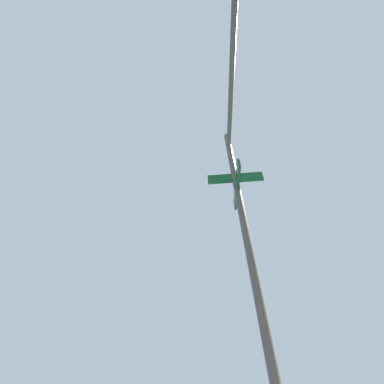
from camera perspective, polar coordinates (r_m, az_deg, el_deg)
name	(u,v)px	position (r m, az deg, el deg)	size (l,w,h in m)	color
traffic_signal_near	(243,121)	(3.00, 13.67, 18.42)	(2.28, 2.76, 5.44)	#474C47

